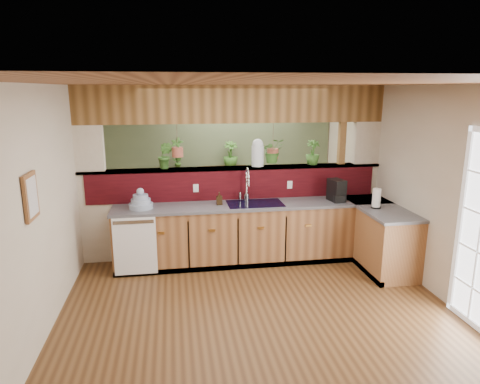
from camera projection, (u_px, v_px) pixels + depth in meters
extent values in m
cube|color=#523319|center=(250.00, 291.00, 5.54)|extent=(4.60, 7.00, 0.01)
cube|color=brown|center=(251.00, 84.00, 4.93)|extent=(4.60, 7.00, 0.01)
cube|color=beige|center=(219.00, 152.00, 8.59)|extent=(4.60, 0.02, 2.60)
cube|color=beige|center=(395.00, 380.00, 1.87)|extent=(4.60, 0.02, 2.60)
cube|color=beige|center=(53.00, 201.00, 4.88)|extent=(0.02, 7.00, 2.60)
cube|color=beige|center=(423.00, 187.00, 5.59)|extent=(0.02, 7.00, 2.60)
cube|color=beige|center=(235.00, 212.00, 6.68)|extent=(4.60, 0.15, 1.35)
cube|color=#3A070C|center=(235.00, 185.00, 6.49)|extent=(4.40, 0.02, 0.45)
cube|color=brown|center=(234.00, 168.00, 6.51)|extent=(4.60, 0.21, 0.04)
cube|color=brown|center=(234.00, 104.00, 6.29)|extent=(4.60, 0.15, 0.55)
cube|color=beige|center=(89.00, 150.00, 6.11)|extent=(0.40, 0.15, 0.70)
cube|color=beige|center=(366.00, 144.00, 6.76)|extent=(0.40, 0.15, 0.70)
cube|color=brown|center=(340.00, 169.00, 6.79)|extent=(0.10, 0.10, 2.60)
cube|color=brown|center=(234.00, 168.00, 6.51)|extent=(4.60, 0.21, 0.04)
cube|color=brown|center=(234.00, 104.00, 6.29)|extent=(4.60, 0.15, 0.55)
cube|color=#516242|center=(219.00, 153.00, 8.57)|extent=(4.55, 0.02, 2.55)
cube|color=brown|center=(255.00, 234.00, 6.41)|extent=(4.10, 0.60, 0.86)
cube|color=#4E4E54|center=(255.00, 205.00, 6.31)|extent=(4.14, 0.64, 0.04)
cube|color=brown|center=(378.00, 237.00, 6.26)|extent=(0.60, 1.48, 0.86)
cube|color=#4E4E54|center=(380.00, 208.00, 6.16)|extent=(0.64, 1.52, 0.04)
cube|color=brown|center=(365.00, 228.00, 6.68)|extent=(0.60, 0.60, 0.86)
cube|color=#4E4E54|center=(367.00, 200.00, 6.58)|extent=(0.64, 0.64, 0.04)
cube|color=black|center=(258.00, 265.00, 6.25)|extent=(4.10, 0.06, 0.08)
cube|color=black|center=(358.00, 263.00, 6.31)|extent=(0.06, 1.48, 0.08)
cube|color=white|center=(135.00, 246.00, 5.84)|extent=(0.58, 0.02, 0.82)
cube|color=#B7B7B2|center=(133.00, 222.00, 5.75)|extent=(0.54, 0.01, 0.05)
cube|color=black|center=(255.00, 204.00, 6.31)|extent=(0.82, 0.50, 0.03)
cube|color=black|center=(242.00, 211.00, 6.30)|extent=(0.34, 0.40, 0.16)
cube|color=black|center=(267.00, 209.00, 6.36)|extent=(0.34, 0.40, 0.16)
cube|color=brown|center=(31.00, 196.00, 4.06)|extent=(0.03, 0.35, 0.45)
cube|color=silver|center=(32.00, 196.00, 4.06)|extent=(0.01, 0.27, 0.37)
cylinder|color=#B7B7B2|center=(246.00, 197.00, 6.47)|extent=(0.08, 0.08, 0.11)
cylinder|color=#B7B7B2|center=(246.00, 184.00, 6.42)|extent=(0.03, 0.03, 0.31)
torus|color=#B7B7B2|center=(247.00, 175.00, 6.31)|extent=(0.23, 0.06, 0.22)
cylinder|color=#B7B7B2|center=(249.00, 181.00, 6.23)|extent=(0.03, 0.03, 0.13)
cylinder|color=#B7B7B2|center=(240.00, 196.00, 6.45)|extent=(0.03, 0.03, 0.11)
cylinder|color=#8D9DB6|center=(141.00, 206.00, 6.04)|extent=(0.34, 0.34, 0.07)
cylinder|color=#8D9DB6|center=(141.00, 201.00, 6.02)|extent=(0.28, 0.28, 0.06)
cylinder|color=#8D9DB6|center=(140.00, 197.00, 6.01)|extent=(0.21, 0.21, 0.06)
sphere|color=#8D9DB6|center=(140.00, 192.00, 5.99)|extent=(0.11, 0.11, 0.11)
imported|color=#332412|center=(219.00, 198.00, 6.22)|extent=(0.09, 0.09, 0.19)
cube|color=black|center=(336.00, 190.00, 6.41)|extent=(0.18, 0.29, 0.33)
cube|color=black|center=(339.00, 199.00, 6.34)|extent=(0.15, 0.11, 0.11)
cylinder|color=silver|center=(338.00, 196.00, 6.36)|extent=(0.09, 0.09, 0.09)
cylinder|color=black|center=(376.00, 207.00, 6.07)|extent=(0.14, 0.14, 0.02)
cylinder|color=#B7B7B2|center=(376.00, 198.00, 6.03)|extent=(0.02, 0.02, 0.30)
cylinder|color=white|center=(376.00, 198.00, 6.03)|extent=(0.12, 0.12, 0.26)
cylinder|color=silver|center=(258.00, 156.00, 6.53)|extent=(0.19, 0.19, 0.31)
sphere|color=silver|center=(258.00, 144.00, 6.49)|extent=(0.17, 0.17, 0.17)
imported|color=#305D20|center=(165.00, 155.00, 6.30)|extent=(0.26, 0.24, 0.40)
imported|color=#305D20|center=(313.00, 152.00, 6.65)|extent=(0.22, 0.22, 0.38)
cylinder|color=brown|center=(177.00, 136.00, 6.27)|extent=(0.01, 0.01, 0.35)
cylinder|color=brown|center=(178.00, 152.00, 6.32)|extent=(0.17, 0.17, 0.14)
imported|color=#305D20|center=(177.00, 137.00, 6.27)|extent=(0.21, 0.17, 0.35)
cylinder|color=brown|center=(273.00, 136.00, 6.49)|extent=(0.01, 0.01, 0.41)
cylinder|color=brown|center=(273.00, 153.00, 6.56)|extent=(0.17, 0.17, 0.15)
imported|color=#305D20|center=(273.00, 139.00, 6.50)|extent=(0.35, 0.31, 0.37)
cube|color=black|center=(209.00, 194.00, 8.50)|extent=(1.67, 0.78, 1.08)
imported|color=#305D20|center=(177.00, 159.00, 8.24)|extent=(0.22, 0.16, 0.40)
imported|color=#305D20|center=(230.00, 154.00, 8.39)|extent=(0.31, 0.31, 0.51)
imported|color=#305D20|center=(279.00, 207.00, 8.06)|extent=(0.74, 0.66, 0.75)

